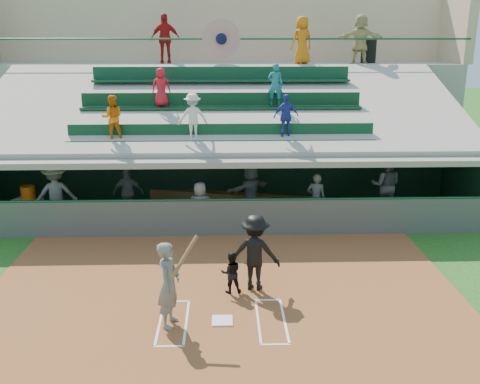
{
  "coord_description": "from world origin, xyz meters",
  "views": [
    {
      "loc": [
        0.06,
        -9.93,
        5.77
      ],
      "look_at": [
        0.48,
        3.5,
        1.8
      ],
      "focal_mm": 40.0,
      "sensor_mm": 36.0,
      "label": 1
    }
  ],
  "objects_px": {
    "home_plate": "(222,321)",
    "water_cooler": "(28,193)",
    "catcher": "(231,273)",
    "white_table": "(27,212)",
    "batter_at_plate": "(169,284)",
    "trash_bin": "(369,51)"
  },
  "relations": [
    {
      "from": "home_plate",
      "to": "water_cooler",
      "type": "xyz_separation_m",
      "value": [
        -6.08,
        6.26,
        0.98
      ]
    },
    {
      "from": "home_plate",
      "to": "catcher",
      "type": "bearing_deg",
      "value": 81.34
    },
    {
      "from": "catcher",
      "to": "white_table",
      "type": "distance_m",
      "value": 8.01
    },
    {
      "from": "batter_at_plate",
      "to": "water_cooler",
      "type": "bearing_deg",
      "value": 128.25
    },
    {
      "from": "catcher",
      "to": "batter_at_plate",
      "type": "bearing_deg",
      "value": 41.27
    },
    {
      "from": "home_plate",
      "to": "water_cooler",
      "type": "relative_size",
      "value": 1.0
    },
    {
      "from": "batter_at_plate",
      "to": "catcher",
      "type": "relative_size",
      "value": 1.99
    },
    {
      "from": "home_plate",
      "to": "trash_bin",
      "type": "bearing_deg",
      "value": 64.89
    },
    {
      "from": "white_table",
      "to": "home_plate",
      "type": "bearing_deg",
      "value": -24.31
    },
    {
      "from": "catcher",
      "to": "white_table",
      "type": "relative_size",
      "value": 1.13
    },
    {
      "from": "white_table",
      "to": "water_cooler",
      "type": "distance_m",
      "value": 0.6
    },
    {
      "from": "home_plate",
      "to": "water_cooler",
      "type": "height_order",
      "value": "water_cooler"
    },
    {
      "from": "catcher",
      "to": "water_cooler",
      "type": "distance_m",
      "value": 8.0
    },
    {
      "from": "water_cooler",
      "to": "catcher",
      "type": "bearing_deg",
      "value": -38.19
    },
    {
      "from": "white_table",
      "to": "batter_at_plate",
      "type": "bearing_deg",
      "value": -30.14
    },
    {
      "from": "batter_at_plate",
      "to": "catcher",
      "type": "height_order",
      "value": "batter_at_plate"
    },
    {
      "from": "batter_at_plate",
      "to": "white_table",
      "type": "bearing_deg",
      "value": 128.92
    },
    {
      "from": "home_plate",
      "to": "trash_bin",
      "type": "distance_m",
      "value": 15.57
    },
    {
      "from": "white_table",
      "to": "trash_bin",
      "type": "distance_m",
      "value": 15.05
    },
    {
      "from": "batter_at_plate",
      "to": "water_cooler",
      "type": "relative_size",
      "value": 4.54
    },
    {
      "from": "trash_bin",
      "to": "home_plate",
      "type": "bearing_deg",
      "value": -115.11
    },
    {
      "from": "catcher",
      "to": "trash_bin",
      "type": "bearing_deg",
      "value": -123.61
    }
  ]
}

